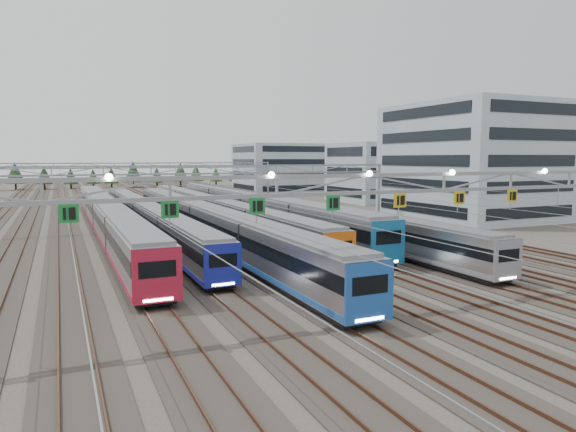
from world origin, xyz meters
name	(u,v)px	position (x,y,z in m)	size (l,w,h in m)	color
ground	(365,308)	(0.00, 0.00, 0.00)	(400.00, 400.00, 0.00)	#47423A
track_bed	(134,189)	(0.00, 100.00, 1.49)	(54.00, 260.00, 5.42)	#2D2823
train_a	(106,216)	(-11.25, 37.93, 2.11)	(2.86, 68.17, 3.73)	black
train_b	(144,215)	(-6.75, 38.87, 1.90)	(2.55, 65.64, 3.31)	black
train_c	(203,221)	(-2.25, 28.30, 2.09)	(2.83, 64.63, 3.68)	black
train_d	(212,210)	(2.25, 40.63, 1.98)	(2.66, 67.73, 3.46)	black
train_e	(251,208)	(6.75, 37.83, 2.27)	(3.10, 61.22, 4.04)	black
train_f	(319,218)	(11.25, 27.32, 1.90)	(2.54, 54.96, 3.30)	black
gantry_near	(367,188)	(-0.05, -0.12, 7.09)	(56.36, 0.61, 8.08)	gray
gantry_mid	(196,177)	(0.00, 40.00, 6.39)	(56.36, 0.36, 8.00)	gray
gantry_far	(143,170)	(0.00, 85.00, 6.39)	(56.36, 0.36, 8.00)	gray
depot_bldg_south	(470,162)	(39.34, 33.28, 8.30)	(18.00, 22.00, 16.59)	#96A7B3
depot_bldg_mid	(374,172)	(42.55, 63.46, 5.92)	(14.00, 16.00, 11.84)	#96A7B3
depot_bldg_north	(284,169)	(36.58, 95.31, 6.19)	(22.00, 18.00, 12.38)	#96A7B3
treeline	(136,173)	(5.40, 135.55, 4.23)	(106.40, 5.60, 7.02)	#332114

